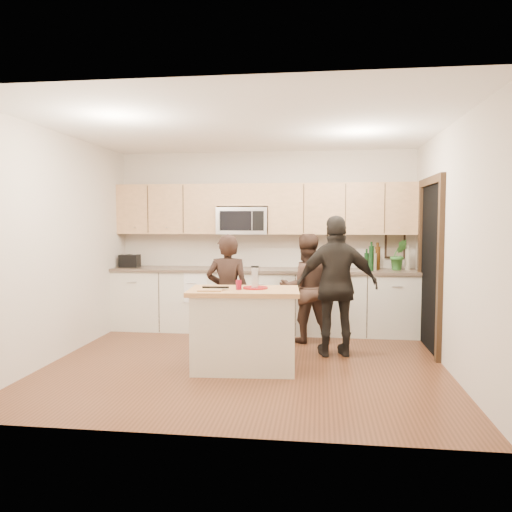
# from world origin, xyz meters

# --- Properties ---
(floor) EXTENTS (4.50, 4.50, 0.00)m
(floor) POSITION_xyz_m (0.00, 0.00, 0.00)
(floor) COLOR brown
(floor) RESTS_ON ground
(room_shell) EXTENTS (4.52, 4.02, 2.71)m
(room_shell) POSITION_xyz_m (0.00, 0.00, 1.73)
(room_shell) COLOR beige
(room_shell) RESTS_ON ground
(back_cabinetry) EXTENTS (4.50, 0.66, 0.94)m
(back_cabinetry) POSITION_xyz_m (0.00, 1.69, 0.47)
(back_cabinetry) COLOR beige
(back_cabinetry) RESTS_ON ground
(upper_cabinetry) EXTENTS (4.50, 0.33, 0.75)m
(upper_cabinetry) POSITION_xyz_m (0.03, 1.83, 1.84)
(upper_cabinetry) COLOR tan
(upper_cabinetry) RESTS_ON ground
(microwave) EXTENTS (0.76, 0.41, 0.40)m
(microwave) POSITION_xyz_m (-0.31, 1.80, 1.65)
(microwave) COLOR silver
(microwave) RESTS_ON ground
(doorway) EXTENTS (0.06, 1.25, 2.20)m
(doorway) POSITION_xyz_m (2.23, 0.90, 1.16)
(doorway) COLOR black
(doorway) RESTS_ON ground
(framed_picture) EXTENTS (0.30, 0.03, 0.38)m
(framed_picture) POSITION_xyz_m (1.95, 1.98, 1.28)
(framed_picture) COLOR black
(framed_picture) RESTS_ON ground
(dish_towel) EXTENTS (0.34, 0.60, 0.48)m
(dish_towel) POSITION_xyz_m (-0.95, 1.50, 0.80)
(dish_towel) COLOR white
(dish_towel) RESTS_ON ground
(island) EXTENTS (1.25, 0.78, 0.90)m
(island) POSITION_xyz_m (0.01, -0.26, 0.45)
(island) COLOR beige
(island) RESTS_ON ground
(red_plate) EXTENTS (0.28, 0.28, 0.02)m
(red_plate) POSITION_xyz_m (0.13, -0.20, 0.91)
(red_plate) COLOR maroon
(red_plate) RESTS_ON island
(box_grater) EXTENTS (0.08, 0.06, 0.24)m
(box_grater) POSITION_xyz_m (0.13, -0.23, 1.04)
(box_grater) COLOR silver
(box_grater) RESTS_ON red_plate
(drink_glass) EXTENTS (0.06, 0.06, 0.11)m
(drink_glass) POSITION_xyz_m (-0.04, -0.31, 0.95)
(drink_glass) COLOR maroon
(drink_glass) RESTS_ON island
(cutting_board) EXTENTS (0.27, 0.20, 0.02)m
(cutting_board) POSITION_xyz_m (-0.32, -0.44, 0.91)
(cutting_board) COLOR #B18149
(cutting_board) RESTS_ON island
(tongs) EXTENTS (0.29, 0.05, 0.02)m
(tongs) POSITION_xyz_m (-0.29, -0.34, 0.93)
(tongs) COLOR black
(tongs) RESTS_ON cutting_board
(knife) EXTENTS (0.19, 0.03, 0.01)m
(knife) POSITION_xyz_m (-0.24, -0.39, 0.92)
(knife) COLOR silver
(knife) RESTS_ON cutting_board
(toaster) EXTENTS (0.29, 0.19, 0.20)m
(toaster) POSITION_xyz_m (-2.05, 1.67, 1.04)
(toaster) COLOR black
(toaster) RESTS_ON back_cabinetry
(bottle_cluster) EXTENTS (0.65, 0.30, 0.41)m
(bottle_cluster) POSITION_xyz_m (1.70, 1.68, 1.12)
(bottle_cluster) COLOR black
(bottle_cluster) RESTS_ON back_cabinetry
(orchid) EXTENTS (0.27, 0.24, 0.44)m
(orchid) POSITION_xyz_m (1.96, 1.72, 1.16)
(orchid) COLOR #34762F
(orchid) RESTS_ON back_cabinetry
(woman_left) EXTENTS (0.55, 0.37, 1.49)m
(woman_left) POSITION_xyz_m (-0.29, 0.42, 0.74)
(woman_left) COLOR black
(woman_left) RESTS_ON ground
(woman_center) EXTENTS (0.84, 0.74, 1.47)m
(woman_center) POSITION_xyz_m (0.65, 1.13, 0.74)
(woman_center) COLOR #332219
(woman_center) RESTS_ON ground
(woman_right) EXTENTS (1.06, 0.59, 1.71)m
(woman_right) POSITION_xyz_m (1.05, 0.46, 0.86)
(woman_right) COLOR black
(woman_right) RESTS_ON ground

